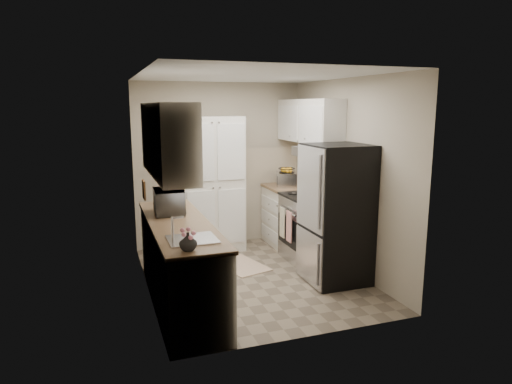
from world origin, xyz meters
The scene contains 16 objects.
ground centered at (0.00, 0.00, 0.00)m, with size 3.20×3.20×0.00m, color #7A6B56.
room_shell centered at (-0.02, -0.01, 1.63)m, with size 2.64×3.24×2.52m.
pantry_cabinet centered at (-0.20, 1.32, 1.00)m, with size 0.90×0.55×2.00m, color silver.
base_cabinet_left centered at (-0.99, -0.43, 0.44)m, with size 0.60×2.30×0.88m, color silver.
countertop_left centered at (-0.99, -0.43, 0.90)m, with size 0.63×2.33×0.04m, color #846647.
base_cabinet_right centered at (0.99, 1.19, 0.44)m, with size 0.60×0.80×0.88m, color silver.
countertop_right centered at (0.99, 1.19, 0.90)m, with size 0.63×0.83×0.04m, color #846647.
electric_range centered at (0.97, 0.39, 0.48)m, with size 0.71×0.78×1.13m.
refrigerator centered at (0.94, -0.41, 0.85)m, with size 0.70×0.72×1.70m, color #B7B7BC.
microwave centered at (-1.02, 0.01, 1.06)m, with size 0.50×0.34×0.28m, color #A3A3A7.
wine_bottle centered at (-1.05, 0.52, 1.05)m, with size 0.07×0.07×0.26m, color black.
flower_vase centered at (-1.08, -1.44, 1.00)m, with size 0.15×0.15×0.16m, color silver.
cutting_board centered at (-0.95, 0.51, 1.07)m, with size 0.02×0.25×0.31m, color #318E32.
toaster_oven centered at (0.95, 1.20, 1.03)m, with size 0.30×0.38×0.22m, color silver.
fruit_basket centered at (0.95, 1.18, 1.19)m, with size 0.25×0.25×0.11m, color gold, non-canonical shape.
kitchen_mat centered at (-0.01, 0.47, 0.01)m, with size 0.50×0.80×0.01m, color beige.
Camera 1 is at (-1.78, -5.20, 2.16)m, focal length 32.00 mm.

